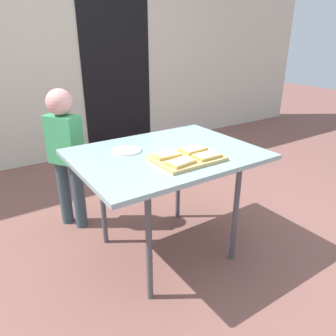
{
  "coord_description": "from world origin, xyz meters",
  "views": [
    {
      "loc": [
        -1.0,
        -1.54,
        1.39
      ],
      "look_at": [
        0.01,
        0.0,
        0.62
      ],
      "focal_mm": 33.74,
      "sensor_mm": 36.0,
      "label": 1
    }
  ],
  "objects_px": {
    "pizza_slice_far_right": "(193,149)",
    "child_left": "(66,150)",
    "pizza_slice_near_right": "(207,156)",
    "cutting_board": "(187,158)",
    "pizza_slice_far_left": "(168,155)",
    "dining_table": "(166,161)",
    "plate_white_left": "(127,150)",
    "pizza_slice_near_left": "(181,162)"
  },
  "relations": [
    {
      "from": "pizza_slice_far_left",
      "to": "child_left",
      "type": "distance_m",
      "value": 0.89
    },
    {
      "from": "plate_white_left",
      "to": "pizza_slice_far_left",
      "type": "bearing_deg",
      "value": -62.89
    },
    {
      "from": "pizza_slice_near_left",
      "to": "pizza_slice_far_left",
      "type": "bearing_deg",
      "value": 88.22
    },
    {
      "from": "pizza_slice_far_right",
      "to": "pizza_slice_far_left",
      "type": "bearing_deg",
      "value": 177.91
    },
    {
      "from": "pizza_slice_near_right",
      "to": "cutting_board",
      "type": "bearing_deg",
      "value": 141.49
    },
    {
      "from": "pizza_slice_far_right",
      "to": "pizza_slice_near_right",
      "type": "relative_size",
      "value": 1.03
    },
    {
      "from": "dining_table",
      "to": "plate_white_left",
      "type": "xyz_separation_m",
      "value": [
        -0.2,
        0.15,
        0.06
      ]
    },
    {
      "from": "cutting_board",
      "to": "pizza_slice_near_left",
      "type": "relative_size",
      "value": 2.37
    },
    {
      "from": "dining_table",
      "to": "child_left",
      "type": "distance_m",
      "value": 0.81
    },
    {
      "from": "dining_table",
      "to": "pizza_slice_near_left",
      "type": "relative_size",
      "value": 6.83
    },
    {
      "from": "pizza_slice_near_left",
      "to": "pizza_slice_far_right",
      "type": "bearing_deg",
      "value": 34.43
    },
    {
      "from": "pizza_slice_far_left",
      "to": "plate_white_left",
      "type": "bearing_deg",
      "value": 117.11
    },
    {
      "from": "pizza_slice_far_left",
      "to": "plate_white_left",
      "type": "height_order",
      "value": "pizza_slice_far_left"
    },
    {
      "from": "pizza_slice_near_left",
      "to": "pizza_slice_far_right",
      "type": "relative_size",
      "value": 1.05
    },
    {
      "from": "dining_table",
      "to": "plate_white_left",
      "type": "relative_size",
      "value": 6.04
    },
    {
      "from": "cutting_board",
      "to": "pizza_slice_far_left",
      "type": "bearing_deg",
      "value": 144.68
    },
    {
      "from": "dining_table",
      "to": "cutting_board",
      "type": "xyz_separation_m",
      "value": [
        0.03,
        -0.18,
        0.07
      ]
    },
    {
      "from": "dining_table",
      "to": "pizza_slice_far_left",
      "type": "distance_m",
      "value": 0.16
    },
    {
      "from": "pizza_slice_near_left",
      "to": "pizza_slice_far_right",
      "type": "xyz_separation_m",
      "value": [
        0.19,
        0.13,
        0.0
      ]
    },
    {
      "from": "pizza_slice_far_left",
      "to": "plate_white_left",
      "type": "distance_m",
      "value": 0.3
    },
    {
      "from": "pizza_slice_far_left",
      "to": "pizza_slice_near_right",
      "type": "xyz_separation_m",
      "value": [
        0.18,
        -0.14,
        0.0
      ]
    },
    {
      "from": "pizza_slice_near_left",
      "to": "pizza_slice_near_right",
      "type": "xyz_separation_m",
      "value": [
        0.18,
        -0.0,
        0.0
      ]
    },
    {
      "from": "cutting_board",
      "to": "pizza_slice_near_left",
      "type": "xyz_separation_m",
      "value": [
        -0.09,
        -0.07,
        0.02
      ]
    },
    {
      "from": "child_left",
      "to": "cutting_board",
      "type": "bearing_deg",
      "value": -62.23
    },
    {
      "from": "pizza_slice_near_right",
      "to": "plate_white_left",
      "type": "relative_size",
      "value": 0.82
    },
    {
      "from": "cutting_board",
      "to": "pizza_slice_near_left",
      "type": "height_order",
      "value": "pizza_slice_near_left"
    },
    {
      "from": "pizza_slice_near_right",
      "to": "child_left",
      "type": "xyz_separation_m",
      "value": [
        -0.55,
        0.94,
        -0.13
      ]
    },
    {
      "from": "cutting_board",
      "to": "pizza_slice_near_right",
      "type": "xyz_separation_m",
      "value": [
        0.09,
        -0.07,
        0.02
      ]
    },
    {
      "from": "child_left",
      "to": "plate_white_left",
      "type": "bearing_deg",
      "value": -66.79
    },
    {
      "from": "pizza_slice_near_left",
      "to": "dining_table",
      "type": "bearing_deg",
      "value": 74.69
    },
    {
      "from": "pizza_slice_near_right",
      "to": "plate_white_left",
      "type": "bearing_deg",
      "value": 128.34
    },
    {
      "from": "pizza_slice_far_right",
      "to": "plate_white_left",
      "type": "distance_m",
      "value": 0.42
    },
    {
      "from": "cutting_board",
      "to": "pizza_slice_far_right",
      "type": "relative_size",
      "value": 2.49
    },
    {
      "from": "pizza_slice_far_right",
      "to": "pizza_slice_near_right",
      "type": "xyz_separation_m",
      "value": [
        -0.0,
        -0.13,
        0.0
      ]
    },
    {
      "from": "pizza_slice_near_left",
      "to": "plate_white_left",
      "type": "xyz_separation_m",
      "value": [
        -0.13,
        0.4,
        -0.02
      ]
    },
    {
      "from": "pizza_slice_far_right",
      "to": "child_left",
      "type": "xyz_separation_m",
      "value": [
        -0.55,
        0.81,
        -0.13
      ]
    },
    {
      "from": "pizza_slice_far_left",
      "to": "pizza_slice_far_right",
      "type": "height_order",
      "value": "same"
    },
    {
      "from": "plate_white_left",
      "to": "pizza_slice_near_right",
      "type": "bearing_deg",
      "value": -51.66
    },
    {
      "from": "pizza_slice_near_left",
      "to": "pizza_slice_far_left",
      "type": "relative_size",
      "value": 1.02
    },
    {
      "from": "dining_table",
      "to": "pizza_slice_far_left",
      "type": "relative_size",
      "value": 6.97
    },
    {
      "from": "dining_table",
      "to": "pizza_slice_near_right",
      "type": "xyz_separation_m",
      "value": [
        0.12,
        -0.25,
        0.09
      ]
    },
    {
      "from": "cutting_board",
      "to": "child_left",
      "type": "height_order",
      "value": "child_left"
    }
  ]
}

